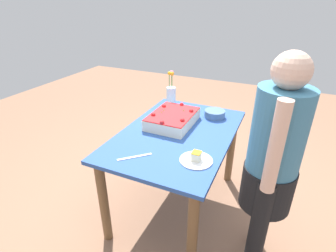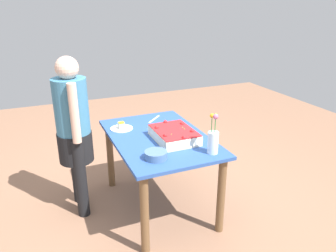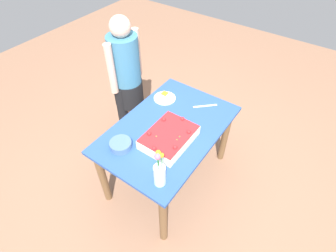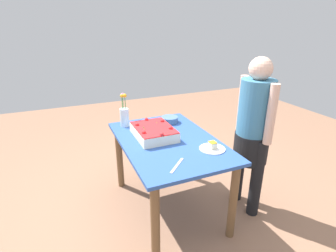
# 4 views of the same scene
# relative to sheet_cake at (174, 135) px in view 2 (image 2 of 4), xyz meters

# --- Properties ---
(ground_plane) EXTENTS (8.00, 8.00, 0.00)m
(ground_plane) POSITION_rel_sheet_cake_xyz_m (-0.12, -0.10, -0.80)
(ground_plane) COLOR #956A50
(dining_table) EXTENTS (1.27, 0.84, 0.75)m
(dining_table) POSITION_rel_sheet_cake_xyz_m (-0.12, -0.10, -0.18)
(dining_table) COLOR #2D539F
(dining_table) RESTS_ON ground_plane
(sheet_cake) EXTENTS (0.45, 0.34, 0.12)m
(sheet_cake) POSITION_rel_sheet_cake_xyz_m (0.00, 0.00, 0.00)
(sheet_cake) COLOR white
(sheet_cake) RESTS_ON dining_table
(serving_plate_with_slice) EXTENTS (0.22, 0.22, 0.07)m
(serving_plate_with_slice) POSITION_rel_sheet_cake_xyz_m (-0.44, -0.36, -0.03)
(serving_plate_with_slice) COLOR white
(serving_plate_with_slice) RESTS_ON dining_table
(cake_knife) EXTENTS (0.18, 0.18, 0.00)m
(cake_knife) POSITION_rel_sheet_cake_xyz_m (-0.57, 0.03, -0.05)
(cake_knife) COLOR silver
(cake_knife) RESTS_ON dining_table
(flower_vase) EXTENTS (0.09, 0.09, 0.35)m
(flower_vase) POSITION_rel_sheet_cake_xyz_m (0.37, 0.18, 0.07)
(flower_vase) COLOR white
(flower_vase) RESTS_ON dining_table
(fruit_bowl) EXTENTS (0.18, 0.18, 0.06)m
(fruit_bowl) POSITION_rel_sheet_cake_xyz_m (0.29, -0.29, -0.02)
(fruit_bowl) COLOR #4E7099
(fruit_bowl) RESTS_ON dining_table
(person_standing) EXTENTS (0.45, 0.31, 1.49)m
(person_standing) POSITION_rel_sheet_cake_xyz_m (-0.40, -0.82, 0.05)
(person_standing) COLOR black
(person_standing) RESTS_ON ground_plane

